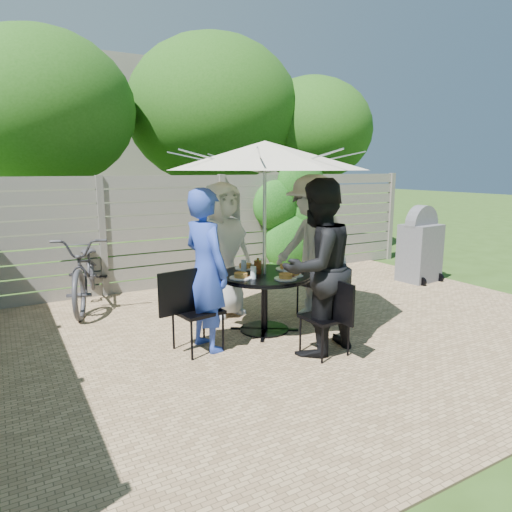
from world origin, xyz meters
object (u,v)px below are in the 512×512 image
glass_back (244,266)px  glass_left (253,273)px  syrup_jug (258,267)px  chair_back (217,294)px  chair_front (325,333)px  person_right (312,248)px  chair_left (197,327)px  plate_extra (293,274)px  person_back (223,250)px  glass_front (286,270)px  patio_table (264,291)px  person_left (206,271)px  bbq_grill (420,247)px  plate_back (245,267)px  chair_right (318,295)px  plate_right (286,267)px  umbrella (265,156)px  person_front (317,268)px  coffee_cup (259,265)px  plate_front (286,277)px  bicycle (88,270)px  plate_left (241,276)px

glass_back → glass_left: size_ratio=1.00×
syrup_jug → chair_back: bearing=97.1°
chair_front → person_right: 1.44m
chair_left → plate_extra: bearing=-12.9°
person_back → glass_front: 1.10m
patio_table → chair_left: (-0.95, -0.18, -0.22)m
person_left → glass_left: person_left is taller
glass_back → glass_left: 0.40m
glass_back → plate_extra: bearing=-52.2°
chair_front → person_back: bearing=7.6°
glass_back → glass_front: 0.56m
chair_front → glass_back: glass_back is taller
bbq_grill → chair_left: bearing=-174.0°
plate_back → glass_front: (0.22, -0.59, 0.05)m
patio_table → chair_left: chair_left is taller
chair_right → syrup_jug: 1.15m
chair_back → plate_right: bearing=19.6°
glass_back → glass_left: (-0.08, -0.39, 0.00)m
person_back → plate_right: person_back is taller
umbrella → glass_back: 1.33m
umbrella → chair_left: bearing=-169.2°
person_back → bbq_grill: (3.76, -0.01, -0.28)m
person_back → person_front: person_front is taller
coffee_cup → bbq_grill: (3.55, 0.57, -0.17)m
person_back → chair_right: (1.10, -0.63, -0.62)m
glass_left → plate_front: bearing=-33.7°
person_front → bbq_grill: (3.45, 1.62, -0.32)m
chair_front → bbq_grill: (3.43, 1.75, 0.35)m
person_back → glass_left: person_back is taller
patio_table → chair_left: 0.99m
bicycle → person_back: bearing=-23.5°
patio_table → syrup_jug: bearing=151.0°
person_left → glass_front: 0.97m
plate_left → plate_right: size_ratio=1.00×
person_front → plate_extra: (0.08, 0.55, -0.18)m
person_right → bicycle: size_ratio=0.94×
plate_front → plate_right: 0.51m
umbrella → person_left: size_ratio=1.55×
chair_back → glass_left: chair_back is taller
person_left → glass_left: bearing=-100.4°
plate_front → plate_right: bearing=55.8°
person_back → plate_left: bearing=-113.4°
chair_front → plate_right: (0.17, 1.02, 0.49)m
patio_table → person_right: (0.82, 0.16, 0.43)m
chair_back → plate_extra: (0.41, -1.21, 0.48)m
person_right → bbq_grill: person_right is taller
patio_table → glass_back: glass_back is taller
umbrella → syrup_jug: size_ratio=17.00×
glass_front → patio_table: bearing=122.8°
patio_table → plate_extra: (0.23, -0.26, 0.24)m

